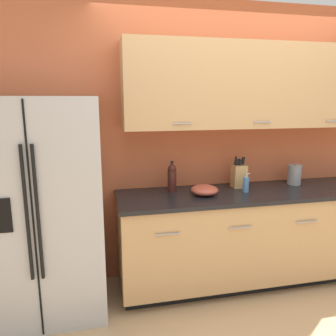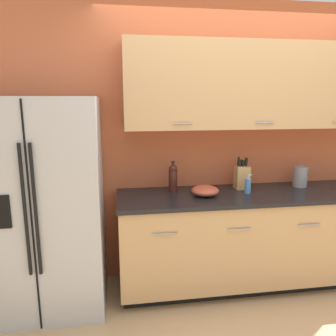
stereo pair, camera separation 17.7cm
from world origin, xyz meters
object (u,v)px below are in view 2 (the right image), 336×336
Objects in this scene: knife_block at (242,177)px; soap_dispenser at (248,186)px; wine_bottle at (173,177)px; mixing_bowl at (205,191)px; steel_canister at (300,176)px; refrigerator at (43,206)px.

knife_block reaches higher than soap_dispenser.
wine_bottle is 0.67m from soap_dispenser.
steel_canister is at bearing 9.13° from mixing_bowl.
knife_block is (1.75, 0.19, 0.14)m from refrigerator.
soap_dispenser is 0.72× the size of mixing_bowl.
wine_bottle reaches higher than mixing_bowl.
steel_canister is at bearing 14.13° from soap_dispenser.
wine_bottle is (-0.66, -0.01, 0.02)m from knife_block.
wine_bottle is at bearing 179.73° from steel_canister.
soap_dispenser is at bearing -91.74° from knife_block.
knife_block is at bearing 6.05° from refrigerator.
steel_canister is (2.34, 0.17, 0.12)m from refrigerator.
mixing_bowl is at bearing -170.87° from steel_canister.
refrigerator reaches higher than steel_canister.
mixing_bowl is (-0.98, -0.16, -0.05)m from steel_canister.
refrigerator is 1.36m from mixing_bowl.
steel_canister reaches higher than soap_dispenser.
wine_bottle is (1.10, 0.18, 0.16)m from refrigerator.
wine_bottle is 1.18× the size of mixing_bowl.
refrigerator reaches higher than wine_bottle.
knife_block reaches higher than wine_bottle.
knife_block reaches higher than mixing_bowl.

